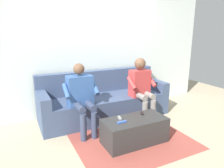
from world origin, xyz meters
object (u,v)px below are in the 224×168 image
(remote_blue, at_px, (122,122))
(remote_gray, at_px, (120,118))
(person_right_seated, at_px, (81,94))
(person_left_seated, at_px, (141,85))
(couch, at_px, (104,101))
(remote_black, at_px, (142,113))
(coffee_table, at_px, (134,131))

(remote_blue, distance_m, remote_gray, 0.14)
(person_right_seated, relative_size, remote_gray, 9.62)
(person_left_seated, bearing_deg, remote_gray, 38.04)
(couch, distance_m, remote_black, 1.04)
(coffee_table, height_order, remote_gray, remote_gray)
(couch, distance_m, person_right_seated, 0.80)
(person_right_seated, xyz_separation_m, remote_black, (-0.80, 0.60, -0.25))
(couch, relative_size, remote_gray, 20.81)
(coffee_table, height_order, person_right_seated, person_right_seated)
(person_left_seated, bearing_deg, couch, -35.07)
(couch, bearing_deg, person_right_seated, 35.23)
(coffee_table, bearing_deg, person_left_seated, -129.19)
(person_left_seated, bearing_deg, remote_black, 57.66)
(coffee_table, xyz_separation_m, remote_black, (-0.21, -0.12, 0.20))
(remote_black, bearing_deg, person_right_seated, 79.98)
(coffee_table, bearing_deg, remote_blue, 7.87)
(person_right_seated, bearing_deg, remote_black, 142.99)
(person_right_seated, height_order, remote_gray, person_right_seated)
(person_right_seated, relative_size, remote_blue, 7.86)
(coffee_table, bearing_deg, couch, -90.00)
(person_right_seated, height_order, remote_black, person_right_seated)
(person_left_seated, height_order, remote_black, person_left_seated)
(person_left_seated, distance_m, remote_blue, 1.16)
(person_left_seated, relative_size, person_right_seated, 1.02)
(couch, xyz_separation_m, remote_black, (-0.21, 1.02, 0.09))
(remote_black, bearing_deg, person_left_seated, -5.35)
(coffee_table, xyz_separation_m, remote_blue, (0.24, 0.03, 0.20))
(couch, relative_size, remote_blue, 17.01)
(couch, relative_size, remote_black, 22.59)
(remote_blue, bearing_deg, remote_gray, 73.39)
(person_left_seated, relative_size, remote_gray, 9.81)
(coffee_table, bearing_deg, remote_gray, -27.06)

